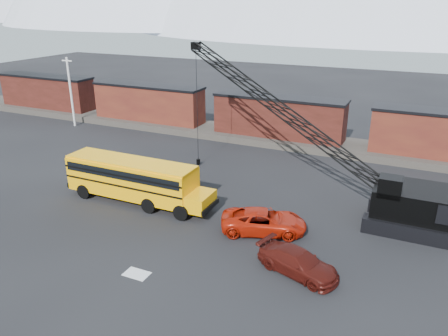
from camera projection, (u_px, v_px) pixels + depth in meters
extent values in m
plane|color=black|center=(168.00, 238.00, 27.42)|extent=(160.00, 160.00, 0.00)
cube|color=white|center=(418.00, 3.00, 311.20)|extent=(800.00, 80.00, 24.00)
cube|color=#48423B|center=(278.00, 139.00, 45.93)|extent=(120.00, 5.00, 0.70)
cube|color=#4D1B15|center=(47.00, 92.00, 57.61)|extent=(13.50, 2.90, 4.00)
cube|color=black|center=(45.00, 76.00, 56.87)|extent=(13.70, 3.10, 0.25)
cube|color=black|center=(26.00, 102.00, 59.86)|extent=(2.20, 2.40, 0.60)
cube|color=black|center=(73.00, 107.00, 56.58)|extent=(2.20, 2.40, 0.60)
cube|color=#491814|center=(149.00, 103.00, 51.35)|extent=(13.50, 2.90, 4.00)
cube|color=black|center=(148.00, 85.00, 50.61)|extent=(13.70, 3.10, 0.25)
cube|color=black|center=(121.00, 113.00, 53.60)|extent=(2.20, 2.40, 0.60)
cube|color=black|center=(180.00, 121.00, 50.32)|extent=(2.20, 2.40, 0.60)
cube|color=#4D1B15|center=(279.00, 117.00, 45.09)|extent=(13.50, 2.90, 4.00)
cube|color=black|center=(280.00, 97.00, 44.35)|extent=(13.70, 3.10, 0.25)
cube|color=black|center=(241.00, 128.00, 47.34)|extent=(2.20, 2.40, 0.60)
cube|color=black|center=(318.00, 138.00, 44.06)|extent=(2.20, 2.40, 0.60)
cube|color=black|center=(398.00, 148.00, 41.08)|extent=(2.20, 2.40, 0.60)
cylinder|color=silver|center=(71.00, 92.00, 50.62)|extent=(0.24, 0.24, 8.00)
cube|color=silver|center=(67.00, 61.00, 49.33)|extent=(1.40, 0.12, 0.12)
cube|color=silver|center=(137.00, 274.00, 23.83)|extent=(1.40, 0.90, 0.02)
cube|color=#FBA805|center=(131.00, 178.00, 31.93)|extent=(10.00, 2.50, 2.50)
cube|color=#FBA805|center=(199.00, 201.00, 29.99)|extent=(1.60, 2.30, 1.10)
cube|color=#FBA805|center=(130.00, 162.00, 31.46)|extent=(10.00, 2.30, 0.18)
cube|color=black|center=(120.00, 175.00, 30.61)|extent=(9.60, 0.05, 0.65)
cube|color=black|center=(141.00, 164.00, 32.74)|extent=(9.60, 0.05, 0.65)
cube|color=black|center=(210.00, 207.00, 29.76)|extent=(0.15, 2.45, 0.35)
cube|color=black|center=(79.00, 180.00, 34.26)|extent=(0.15, 2.50, 0.35)
cylinder|color=black|center=(84.00, 191.00, 32.81)|extent=(1.10, 0.35, 1.10)
cylinder|color=black|center=(104.00, 181.00, 34.76)|extent=(1.10, 0.35, 1.10)
cylinder|color=black|center=(149.00, 205.00, 30.54)|extent=(1.10, 0.35, 1.10)
cylinder|color=black|center=(166.00, 193.00, 32.49)|extent=(1.10, 0.35, 1.10)
cylinder|color=black|center=(181.00, 213.00, 29.52)|extent=(1.10, 0.35, 1.10)
cylinder|color=black|center=(197.00, 199.00, 31.47)|extent=(1.10, 0.35, 1.10)
imported|color=#B21B08|center=(264.00, 221.00, 27.93)|extent=(5.96, 4.18, 1.51)
imported|color=#44100C|center=(298.00, 262.00, 23.68)|extent=(5.04, 3.26, 1.36)
cube|color=black|center=(408.00, 231.00, 27.28)|extent=(5.50, 1.00, 1.00)
cube|color=black|center=(410.00, 210.00, 29.99)|extent=(5.50, 1.00, 1.00)
cube|color=black|center=(412.00, 201.00, 28.13)|extent=(4.80, 3.60, 1.80)
cube|color=black|center=(447.00, 204.00, 27.28)|extent=(1.20, 3.80, 1.20)
cube|color=black|center=(390.00, 187.00, 27.23)|extent=(1.40, 1.20, 1.30)
cube|color=black|center=(389.00, 190.00, 26.77)|extent=(1.20, 0.06, 0.90)
cube|color=black|center=(196.00, 46.00, 35.77)|extent=(0.70, 0.50, 0.60)
cylinder|color=black|center=(197.00, 109.00, 37.65)|extent=(0.04, 0.04, 10.19)
cube|color=black|center=(198.00, 162.00, 39.41)|extent=(0.25, 0.25, 0.50)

